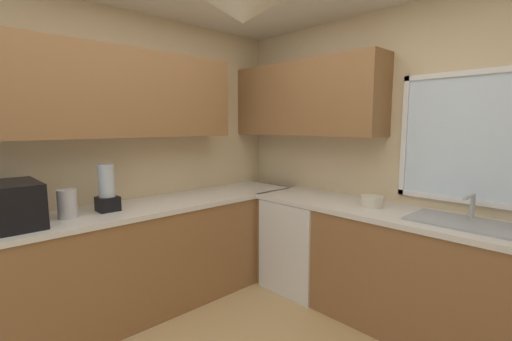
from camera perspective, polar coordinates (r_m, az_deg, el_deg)
room_shell at (r=2.27m, az=0.50°, el=11.38°), size 3.53×3.60×2.58m
counter_run_left at (r=3.11m, az=-19.66°, el=-13.71°), size 0.65×3.21×0.90m
counter_run_back at (r=2.99m, az=22.80°, el=-14.75°), size 2.62×0.65×0.90m
dishwasher at (r=3.43m, az=7.73°, el=-11.75°), size 0.60×0.60×0.85m
microwave at (r=2.75m, az=-35.61°, el=-4.64°), size 0.48×0.36×0.29m
kettle at (r=2.80m, az=-28.50°, el=-4.83°), size 0.13×0.13×0.21m
sink_assembly at (r=2.74m, az=30.96°, el=-7.26°), size 0.68×0.40×0.19m
bowl at (r=2.96m, az=18.42°, el=-4.81°), size 0.18×0.18×0.09m
blender_appliance at (r=2.89m, az=-23.21°, el=-2.97°), size 0.15×0.15×0.36m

